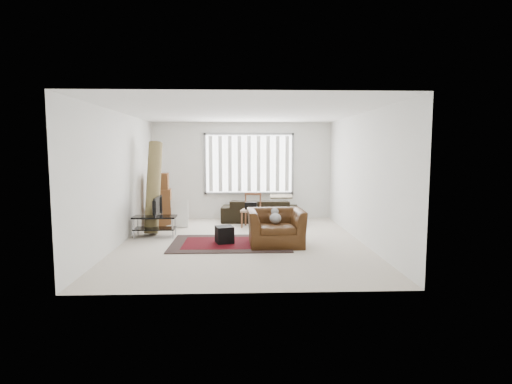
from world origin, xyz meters
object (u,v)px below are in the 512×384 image
side_chair (251,208)px  armchair (276,225)px  tv_stand (155,222)px  sofa (260,207)px  moving_boxes (160,202)px

side_chair → armchair: size_ratio=0.73×
tv_stand → sofa: bearing=37.2°
moving_boxes → side_chair: 2.30m
tv_stand → side_chair: (2.18, 1.07, 0.13)m
tv_stand → side_chair: size_ratio=1.11×
sofa → armchair: armchair is taller
tv_stand → moving_boxes: 1.27m
moving_boxes → sofa: moving_boxes is taller
tv_stand → moving_boxes: size_ratio=0.70×
tv_stand → sofa: sofa is taller
tv_stand → moving_boxes: (-0.11, 1.23, 0.29)m
sofa → moving_boxes: bearing=17.4°
moving_boxes → armchair: moving_boxes is taller
tv_stand → moving_boxes: bearing=95.3°
sofa → armchair: 2.73m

